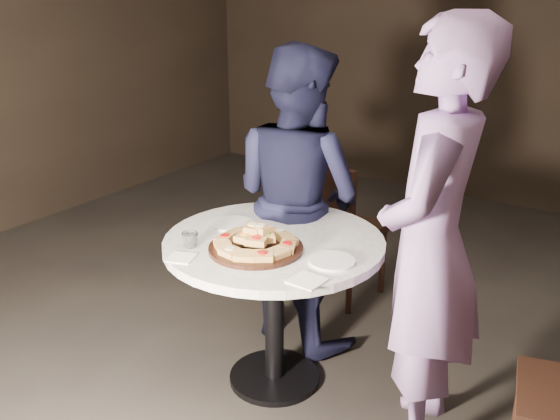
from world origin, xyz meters
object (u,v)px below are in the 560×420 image
focaccia_pile (256,240)px  diner_navy (298,197)px  serving_board (256,248)px  table (274,267)px  water_glass (190,240)px  chair_far (335,221)px  diner_teal (431,247)px

focaccia_pile → diner_navy: bearing=105.7°
serving_board → diner_navy: (-0.18, 0.62, 0.03)m
table → serving_board: 0.22m
serving_board → water_glass: water_glass is taller
table → water_glass: 0.43m
chair_far → diner_navy: bearing=98.6°
serving_board → focaccia_pile: 0.04m
table → diner_teal: 0.80m
water_glass → diner_teal: bearing=17.5°
water_glass → diner_navy: size_ratio=0.05×
water_glass → diner_teal: 1.07m
diner_navy → water_glass: bearing=94.6°
diner_navy → diner_teal: bearing=165.7°
focaccia_pile → diner_teal: 0.77m
chair_far → diner_teal: diner_teal is taller
diner_teal → water_glass: bearing=-81.5°
serving_board → focaccia_pile: bearing=117.0°
diner_navy → focaccia_pile: bearing=117.2°
water_glass → diner_teal: (1.01, 0.32, 0.10)m
focaccia_pile → water_glass: (-0.27, -0.14, -0.01)m
serving_board → focaccia_pile: (-0.00, 0.00, 0.04)m
focaccia_pile → diner_navy: 0.65m
diner_navy → serving_board: bearing=117.2°
water_glass → diner_teal: diner_teal is taller
water_glass → chair_far: chair_far is taller
water_glass → chair_far: 1.25m
water_glass → table: bearing=48.1°
table → diner_navy: (-0.17, 0.47, 0.18)m
water_glass → serving_board: bearing=27.5°
serving_board → diner_navy: diner_navy is taller
serving_board → diner_teal: size_ratio=0.23×
focaccia_pile → diner_navy: size_ratio=0.23×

